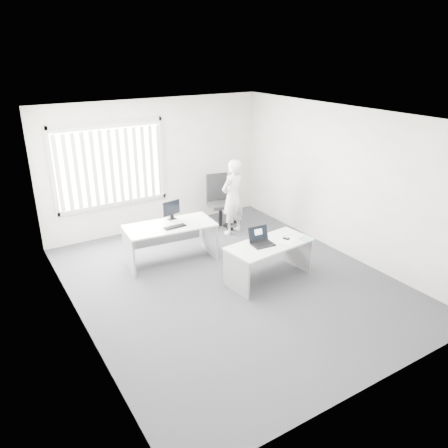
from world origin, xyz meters
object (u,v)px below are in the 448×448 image
office_chair (220,210)px  desk_far (170,235)px  laptop (263,237)px  monitor (172,210)px  desk_near (269,253)px  person (233,197)px

office_chair → desk_far: bearing=-137.7°
laptop → monitor: monitor is taller
desk_near → laptop: bearing=174.9°
laptop → desk_far: bearing=128.4°
laptop → desk_near: bearing=5.5°
desk_far → office_chair: 2.04m
desk_near → monitor: 2.05m
office_chair → person: 0.70m
person → desk_near: bearing=59.7°
person → monitor: bearing=-3.5°
desk_far → monitor: monitor is taller
desk_near → monitor: (-0.99, 1.74, 0.43)m
desk_far → laptop: 1.83m
desk_far → laptop: size_ratio=4.61×
desk_near → desk_far: bearing=121.4°
desk_near → office_chair: (0.57, 2.58, -0.13)m
desk_near → person: 2.15m
desk_far → monitor: (0.16, 0.24, 0.39)m
desk_near → office_chair: bearing=71.4°
office_chair → person: person is taller
desk_far → office_chair: bearing=37.5°
office_chair → laptop: bearing=-95.3°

